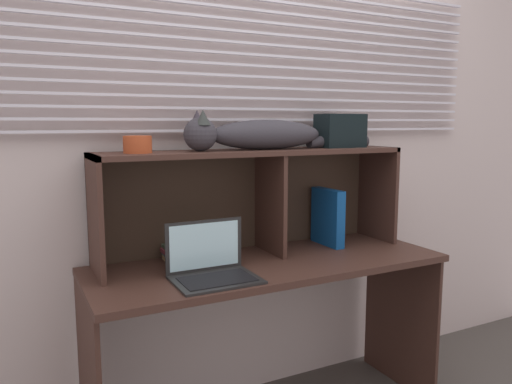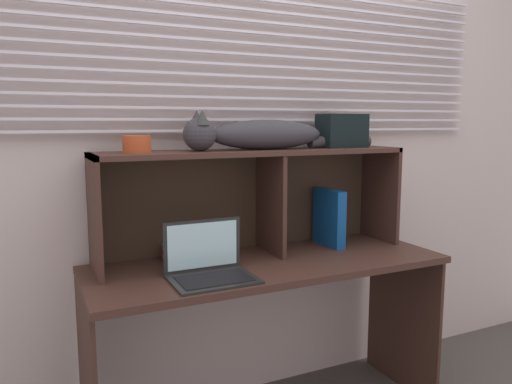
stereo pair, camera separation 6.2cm
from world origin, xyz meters
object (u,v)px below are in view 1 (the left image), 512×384
object	(u,v)px
cat	(259,135)
storage_box	(340,131)
small_basket	(138,144)
binder_upright	(328,217)
book_stack	(190,255)
laptop	(212,267)

from	to	relation	value
cat	storage_box	bearing A→B (deg)	0.00
cat	small_basket	distance (m)	0.55
binder_upright	storage_box	size ratio (longest dim) A/B	1.25
cat	book_stack	size ratio (longest dim) A/B	3.81
laptop	book_stack	size ratio (longest dim) A/B	1.29
small_basket	storage_box	distance (m)	1.01
cat	laptop	world-z (taller)	cat
binder_upright	book_stack	size ratio (longest dim) A/B	1.11
cat	book_stack	distance (m)	0.62
book_stack	small_basket	size ratio (longest dim) A/B	2.22
binder_upright	laptop	bearing A→B (deg)	-161.60
laptop	small_basket	xyz separation A→B (m)	(-0.22, 0.24, 0.48)
book_stack	small_basket	bearing A→B (deg)	179.84
binder_upright	cat	bearing A→B (deg)	180.00
binder_upright	small_basket	xyz separation A→B (m)	(-0.94, 0.00, 0.38)
book_stack	storage_box	world-z (taller)	storage_box
cat	laptop	size ratio (longest dim) A/B	2.95
book_stack	binder_upright	bearing A→B (deg)	0.05
cat	binder_upright	size ratio (longest dim) A/B	3.43
small_basket	book_stack	bearing A→B (deg)	-0.16
laptop	storage_box	size ratio (longest dim) A/B	1.45
binder_upright	storage_box	distance (m)	0.43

